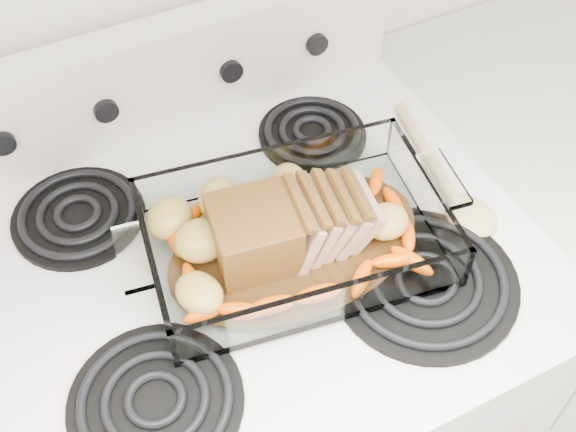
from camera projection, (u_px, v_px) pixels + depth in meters
name	position (u px, v px, depth m)	size (l,w,h in m)	color
electric_range	(256.00, 396.00, 1.35)	(0.78, 0.70, 1.12)	white
counter_right	(536.00, 270.00, 1.55)	(0.58, 0.68, 0.93)	silver
baking_dish	(295.00, 239.00, 0.98)	(0.39, 0.26, 0.07)	white
pork_roast	(280.00, 231.00, 0.95)	(0.22, 0.11, 0.09)	brown
roast_vegetables	(279.00, 216.00, 0.99)	(0.39, 0.21, 0.05)	#DF4200
wooden_spoon	(452.00, 188.00, 1.06)	(0.07, 0.29, 0.02)	#E7BE8B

